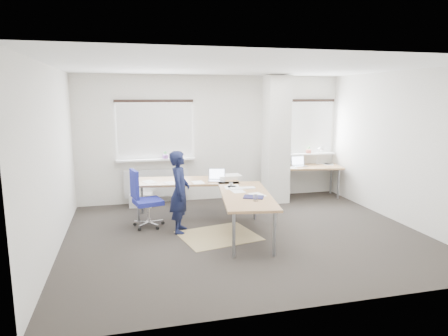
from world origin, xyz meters
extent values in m
plane|color=#292521|center=(0.00, 0.00, 0.00)|extent=(6.00, 6.00, 0.00)
cube|color=beige|center=(0.00, 2.50, 1.40)|extent=(6.00, 0.04, 2.80)
cube|color=beige|center=(0.00, -2.50, 1.40)|extent=(6.00, 0.04, 2.80)
cube|color=beige|center=(-3.00, 0.00, 1.40)|extent=(0.04, 5.00, 2.80)
cube|color=beige|center=(3.00, 0.00, 1.40)|extent=(0.04, 5.00, 2.80)
cube|color=white|center=(0.00, 0.00, 2.80)|extent=(6.00, 5.00, 0.04)
cube|color=beige|center=(1.30, 1.95, 1.39)|extent=(0.50, 0.50, 2.78)
cube|color=white|center=(-1.30, 2.47, 1.60)|extent=(1.60, 0.04, 1.20)
cube|color=white|center=(-1.30, 2.43, 1.60)|extent=(1.60, 0.02, 1.20)
cube|color=white|center=(-1.30, 2.40, 0.98)|extent=(1.70, 0.20, 0.04)
cube|color=white|center=(2.30, 2.47, 1.60)|extent=(1.20, 0.04, 1.20)
cube|color=white|center=(2.30, 2.43, 1.60)|extent=(1.20, 0.02, 1.20)
cube|color=white|center=(2.30, 2.40, 0.98)|extent=(1.30, 0.20, 0.04)
cube|color=silver|center=(-1.30, 2.42, 0.45)|extent=(1.40, 0.10, 0.60)
cylinder|color=#6F3C84|center=(-1.10, 2.38, 1.04)|extent=(0.12, 0.12, 0.08)
imported|color=#2C6E2E|center=(-1.10, 2.38, 1.08)|extent=(0.09, 0.06, 0.17)
cylinder|color=#AD5642|center=(2.30, 2.38, 1.04)|extent=(0.12, 0.12, 0.08)
imported|color=#2C6E2E|center=(2.30, 2.38, 1.08)|extent=(0.09, 0.07, 0.17)
cube|color=#9B8654|center=(-0.46, 0.03, 0.00)|extent=(1.43, 1.28, 0.01)
cube|color=white|center=(-1.66, 2.23, 0.14)|extent=(0.52, 0.41, 0.28)
cube|color=olive|center=(-0.82, 1.26, 0.71)|extent=(2.10, 1.11, 0.04)
cube|color=olive|center=(-0.02, -0.09, 0.71)|extent=(1.11, 2.10, 0.04)
cylinder|color=gray|center=(-1.75, 1.10, 0.34)|extent=(0.05, 0.05, 0.69)
cylinder|color=gray|center=(-1.66, 1.70, 0.34)|extent=(0.05, 0.05, 0.69)
cylinder|color=gray|center=(0.12, 1.41, 0.34)|extent=(0.05, 0.05, 0.69)
cylinder|color=gray|center=(-0.46, -0.93, 0.34)|extent=(0.05, 0.05, 0.69)
cylinder|color=gray|center=(0.14, -1.02, 0.34)|extent=(0.05, 0.05, 0.69)
cylinder|color=gray|center=(0.42, 0.75, 0.34)|extent=(0.05, 0.05, 0.69)
cube|color=#B7B7BC|center=(-0.26, 1.05, 0.74)|extent=(0.38, 0.31, 0.01)
cube|color=#B7B7BC|center=(-0.23, 1.16, 0.85)|extent=(0.33, 0.13, 0.22)
cube|color=silver|center=(-0.23, 1.16, 0.85)|extent=(0.29, 0.10, 0.19)
cube|color=white|center=(0.04, 0.31, 0.74)|extent=(0.45, 0.17, 0.02)
cube|color=#16153A|center=(0.04, -0.33, 0.74)|extent=(0.39, 0.35, 0.01)
cube|color=silver|center=(0.04, 1.22, 0.77)|extent=(0.46, 0.33, 0.07)
imported|color=white|center=(-0.11, 0.53, 0.76)|extent=(0.07, 0.07, 0.07)
cylinder|color=silver|center=(0.00, -0.55, 0.78)|extent=(0.07, 0.07, 0.10)
cube|color=olive|center=(2.25, 2.15, 0.71)|extent=(1.49, 0.92, 0.04)
cylinder|color=gray|center=(1.62, 2.00, 0.34)|extent=(0.05, 0.05, 0.69)
cylinder|color=gray|center=(2.80, 1.81, 0.34)|extent=(0.05, 0.05, 0.69)
cylinder|color=gray|center=(1.70, 2.49, 0.34)|extent=(0.05, 0.05, 0.69)
cylinder|color=gray|center=(2.88, 2.30, 0.34)|extent=(0.05, 0.05, 0.69)
cube|color=#B7B7BC|center=(1.98, 2.16, 0.74)|extent=(0.34, 0.24, 0.01)
cube|color=#B7B7BC|center=(1.98, 2.28, 0.85)|extent=(0.33, 0.06, 0.22)
cube|color=silver|center=(1.98, 2.28, 0.85)|extent=(0.29, 0.04, 0.19)
cylinder|color=silver|center=(2.55, 2.36, 0.74)|extent=(0.10, 0.10, 0.02)
cylinder|color=silver|center=(2.55, 2.36, 0.93)|extent=(0.02, 0.16, 0.38)
cylinder|color=silver|center=(2.55, 2.24, 1.15)|extent=(0.02, 0.29, 0.13)
cone|color=silver|center=(2.55, 2.10, 1.13)|extent=(0.14, 0.16, 0.17)
cube|color=navy|center=(-1.58, 0.80, 0.47)|extent=(0.56, 0.56, 0.08)
cube|color=navy|center=(-1.81, 0.75, 0.81)|extent=(0.15, 0.41, 0.51)
cylinder|color=silver|center=(-1.58, 0.80, 0.27)|extent=(0.06, 0.06, 0.35)
cylinder|color=black|center=(-1.33, 0.86, 0.04)|extent=(0.07, 0.04, 0.06)
cylinder|color=black|center=(-1.56, 1.06, 0.04)|extent=(0.04, 0.06, 0.06)
cylinder|color=black|center=(-1.83, 0.90, 0.04)|extent=(0.07, 0.05, 0.06)
cylinder|color=black|center=(-1.76, 0.60, 0.04)|extent=(0.06, 0.07, 0.06)
cylinder|color=black|center=(-1.45, 0.57, 0.04)|extent=(0.06, 0.07, 0.06)
imported|color=black|center=(-1.06, 0.40, 0.71)|extent=(0.46, 0.59, 1.43)
camera|label=1|loc=(-1.94, -6.27, 2.34)|focal=32.00mm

